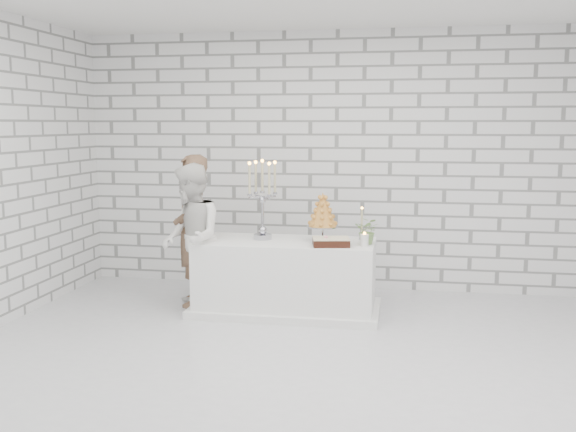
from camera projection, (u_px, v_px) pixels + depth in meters
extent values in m
cube|color=silver|center=(303.00, 360.00, 5.40)|extent=(6.00, 5.00, 0.01)
cube|color=white|center=(336.00, 161.00, 7.63)|extent=(6.00, 0.01, 3.00)
cube|color=white|center=(215.00, 227.00, 2.76)|extent=(6.00, 0.01, 3.00)
cube|color=white|center=(286.00, 277.00, 6.72)|extent=(1.80, 0.80, 0.75)
imported|color=brown|center=(192.00, 230.00, 6.97)|extent=(0.56, 0.68, 1.61)
imported|color=white|center=(191.00, 239.00, 6.67)|extent=(0.84, 0.92, 1.54)
cube|color=black|center=(331.00, 242.00, 6.39)|extent=(0.39, 0.31, 0.08)
cylinder|color=white|center=(364.00, 240.00, 6.36)|extent=(0.09, 0.09, 0.12)
cylinder|color=#BFB68A|center=(362.00, 224.00, 6.71)|extent=(0.07, 0.07, 0.32)
imported|color=#46783C|center=(368.00, 231.00, 6.47)|extent=(0.28, 0.26, 0.27)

